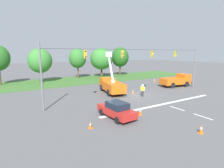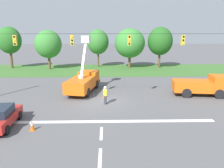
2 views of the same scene
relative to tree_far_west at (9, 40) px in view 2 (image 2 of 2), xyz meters
name	(u,v)px [view 2 (image 2 of 2)]	position (x,y,z in m)	size (l,w,h in m)	color
ground_plane	(103,102)	(17.28, -20.06, -5.18)	(200.00, 200.00, 0.00)	#565659
grass_verge	(105,70)	(17.28, -2.06, -5.13)	(56.00, 12.00, 0.10)	#3D6B2D
lane_markings	(102,130)	(17.28, -26.44, -5.18)	(17.60, 15.25, 0.01)	silver
signal_gantry	(102,56)	(17.21, -20.06, -0.60)	(26.20, 0.33, 7.20)	slate
tree_far_west	(9,40)	(0.00, 0.00, 0.00)	(4.29, 3.66, 7.65)	brown
tree_west	(48,44)	(7.26, -1.10, -0.64)	(4.74, 4.53, 7.04)	brown
tree_centre	(98,42)	(16.05, 1.10, -0.37)	(4.04, 4.14, 7.14)	brown
tree_east	(130,43)	(21.96, 0.05, -0.54)	(5.57, 5.66, 7.35)	brown
tree_far_east	(160,41)	(27.54, -0.07, -0.18)	(4.56, 4.55, 7.60)	brown
utility_truck_bucket_lift	(84,81)	(15.02, -16.31, -3.88)	(3.62, 6.92, 6.32)	orange
utility_truck_support_near	(202,85)	(28.00, -18.16, -4.05)	(6.08, 2.96, 2.23)	orange
sedan_red	(1,117)	(9.95, -25.74, -4.40)	(2.11, 4.40, 1.56)	red
road_worker	(105,94)	(17.51, -20.79, -4.18)	(0.37, 0.61, 1.77)	#383842
traffic_cone_foreground_left	(184,80)	(28.06, -12.55, -4.78)	(0.36, 0.36, 0.82)	orange
traffic_cone_near_bucket	(104,95)	(17.39, -18.75, -4.85)	(0.36, 0.36, 0.68)	orange
traffic_cone_lane_edge_a	(32,125)	(12.38, -26.37, -4.80)	(0.36, 0.36, 0.78)	orange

